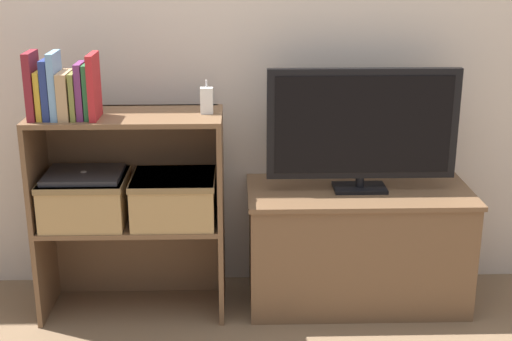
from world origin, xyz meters
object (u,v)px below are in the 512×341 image
at_px(book_mustard, 41,95).
at_px(book_skyblue, 55,86).
at_px(book_olive, 75,95).
at_px(storage_basket_right, 174,196).
at_px(book_forest, 88,91).
at_px(book_tan, 66,95).
at_px(tv_stand, 357,245).
at_px(tv, 362,126).
at_px(storage_basket_left, 86,197).
at_px(baby_monitor, 207,100).
at_px(book_plum, 81,91).
at_px(laptop, 84,175).
at_px(book_crimson, 94,86).
at_px(book_maroon, 32,86).
at_px(book_navy, 48,89).

relative_size(book_mustard, book_skyblue, 0.72).
distance_m(book_olive, storage_basket_right, 0.57).
bearing_deg(book_forest, book_tan, 180.00).
height_order(book_skyblue, storage_basket_right, book_skyblue).
relative_size(tv_stand, book_olive, 5.21).
relative_size(tv_stand, book_tan, 5.20).
relative_size(tv, storage_basket_left, 2.31).
bearing_deg(baby_monitor, book_plum, -172.11).
bearing_deg(laptop, baby_monitor, 1.70).
height_order(tv_stand, baby_monitor, baby_monitor).
bearing_deg(laptop, storage_basket_right, 0.00).
bearing_deg(book_tan, book_crimson, 0.00).
bearing_deg(baby_monitor, book_forest, -171.67).
distance_m(book_maroon, laptop, 0.41).
xyz_separation_m(baby_monitor, laptop, (-0.50, -0.02, -0.30)).
xyz_separation_m(book_maroon, book_skyblue, (0.09, 0.00, -0.00)).
xyz_separation_m(book_skyblue, book_tan, (0.04, 0.00, -0.04)).
distance_m(storage_basket_right, laptop, 0.38).
relative_size(baby_monitor, storage_basket_right, 0.39).
xyz_separation_m(tv_stand, book_tan, (-1.17, -0.11, 0.69)).
bearing_deg(book_plum, baby_monitor, 7.89).
bearing_deg(laptop, tv, 3.02).
xyz_separation_m(book_crimson, baby_monitor, (0.43, 0.07, -0.07)).
relative_size(book_plum, storage_basket_right, 0.63).
xyz_separation_m(book_forest, laptop, (-0.05, 0.05, -0.35)).
bearing_deg(book_navy, book_olive, 0.00).
bearing_deg(baby_monitor, book_olive, -172.50).
distance_m(book_maroon, book_crimson, 0.23).
xyz_separation_m(book_plum, book_forest, (0.03, 0.00, -0.00)).
height_order(book_tan, laptop, book_tan).
bearing_deg(tv, storage_basket_right, -175.58).
bearing_deg(book_olive, tv_stand, 5.66).
relative_size(book_mustard, storage_basket_right, 0.55).
xyz_separation_m(book_olive, storage_basket_right, (0.36, 0.05, -0.44)).
xyz_separation_m(tv, book_plum, (-1.11, -0.11, 0.18)).
relative_size(tv, laptop, 2.56).
relative_size(tv, book_olive, 4.34).
xyz_separation_m(tv_stand, book_crimson, (-1.06, -0.11, 0.73)).
relative_size(tv, book_mustard, 4.22).
bearing_deg(book_maroon, book_mustard, 0.00).
distance_m(book_tan, laptop, 0.34).
relative_size(book_skyblue, laptop, 0.84).
height_order(book_olive, storage_basket_right, book_olive).
height_order(baby_monitor, laptop, baby_monitor).
distance_m(book_tan, book_plum, 0.06).
height_order(book_maroon, book_forest, book_maroon).
relative_size(book_forest, baby_monitor, 1.58).
distance_m(book_plum, storage_basket_right, 0.57).
distance_m(book_navy, baby_monitor, 0.61).
xyz_separation_m(book_navy, storage_basket_left, (0.10, 0.05, -0.46)).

